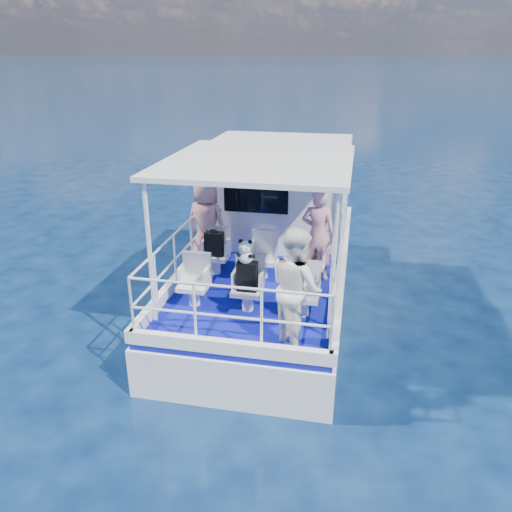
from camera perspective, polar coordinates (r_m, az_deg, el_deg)
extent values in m
plane|color=#071736|center=(9.54, 0.51, -7.81)|extent=(2000.00, 2000.00, 0.00)
cube|color=white|center=(10.40, 1.56, -5.11)|extent=(3.00, 7.00, 1.60)
cube|color=#080B7A|center=(10.04, 1.61, -0.79)|extent=(2.90, 6.90, 0.10)
cube|color=white|center=(10.88, 2.87, 7.43)|extent=(2.85, 2.00, 2.20)
cube|color=white|center=(8.23, 0.31, 10.77)|extent=(3.00, 3.20, 0.08)
cylinder|color=white|center=(7.56, -12.03, 0.21)|extent=(0.07, 0.07, 2.20)
cylinder|color=white|center=(6.99, 8.80, -1.44)|extent=(0.07, 0.07, 2.20)
cylinder|color=white|center=(10.14, -5.70, 6.24)|extent=(0.07, 0.07, 2.20)
cylinder|color=white|center=(9.72, 9.79, 5.31)|extent=(0.07, 0.07, 2.20)
cube|color=silver|center=(9.42, -4.62, -0.88)|extent=(0.48, 0.46, 0.38)
cube|color=silver|center=(9.22, 0.77, -1.32)|extent=(0.48, 0.46, 0.38)
cube|color=silver|center=(9.11, 6.34, -1.76)|extent=(0.48, 0.46, 0.38)
cube|color=silver|center=(8.29, -7.07, -4.33)|extent=(0.48, 0.46, 0.38)
cube|color=silver|center=(8.07, -0.96, -4.93)|extent=(0.48, 0.46, 0.38)
cube|color=silver|center=(7.94, 5.42, -5.50)|extent=(0.48, 0.46, 0.38)
imported|color=tan|center=(9.55, -5.70, 3.75)|extent=(0.74, 0.60, 1.73)
imported|color=#D28894|center=(9.02, 7.10, 2.45)|extent=(0.68, 0.50, 1.70)
imported|color=white|center=(6.94, 4.59, -3.54)|extent=(1.02, 1.06, 1.73)
cube|color=black|center=(9.23, -4.78, 1.39)|extent=(0.34, 0.19, 0.45)
cube|color=black|center=(7.83, -1.02, -2.34)|extent=(0.32, 0.18, 0.48)
cube|color=black|center=(9.14, -4.92, 2.88)|extent=(0.10, 0.06, 0.06)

